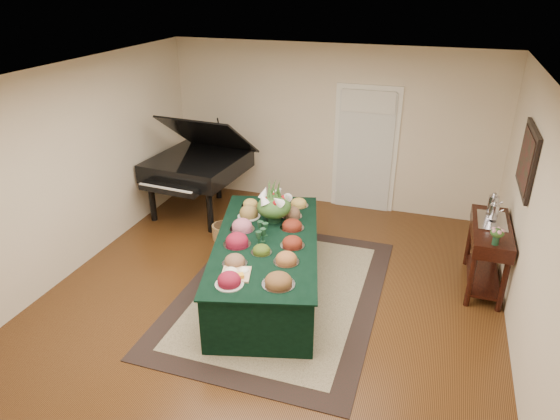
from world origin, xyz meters
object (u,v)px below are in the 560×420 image
(floral_centerpiece, at_px, (274,203))
(grand_piano, at_px, (198,165))
(buffet_table, at_px, (267,265))
(mahogany_sideboard, at_px, (490,240))

(floral_centerpiece, bearing_deg, grand_piano, 143.08)
(floral_centerpiece, bearing_deg, buffet_table, -82.21)
(mahogany_sideboard, bearing_deg, floral_centerpiece, -170.42)
(buffet_table, relative_size, floral_centerpiece, 6.16)
(mahogany_sideboard, bearing_deg, grand_piano, 168.76)
(buffet_table, height_order, mahogany_sideboard, mahogany_sideboard)
(buffet_table, distance_m, grand_piano, 2.64)
(floral_centerpiece, height_order, mahogany_sideboard, floral_centerpiece)
(floral_centerpiece, relative_size, mahogany_sideboard, 0.39)
(grand_piano, bearing_deg, mahogany_sideboard, -11.24)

